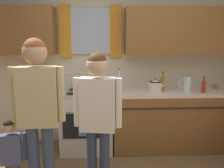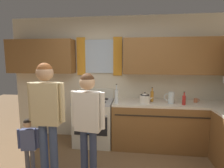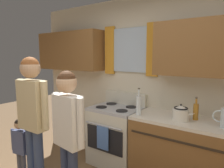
{
  "view_description": "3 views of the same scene",
  "coord_description": "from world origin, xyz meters",
  "px_view_note": "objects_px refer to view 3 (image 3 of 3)",
  "views": [
    {
      "loc": [
        -0.21,
        -1.86,
        1.67
      ],
      "look_at": [
        -0.08,
        0.93,
        1.13
      ],
      "focal_mm": 37.52,
      "sensor_mm": 36.0,
      "label": 1
    },
    {
      "loc": [
        0.36,
        -1.89,
        1.73
      ],
      "look_at": [
        0.01,
        0.91,
        1.33
      ],
      "focal_mm": 28.55,
      "sensor_mm": 36.0,
      "label": 2
    },
    {
      "loc": [
        1.27,
        -1.0,
        1.68
      ],
      "look_at": [
        -0.15,
        1.02,
        1.35
      ],
      "focal_mm": 32.45,
      "sensor_mm": 36.0,
      "label": 3
    }
  ],
  "objects_px": {
    "adult_in_plaid": "(68,126)",
    "small_child": "(20,144)",
    "adult_holding_child": "(33,110)",
    "stove_oven": "(116,134)",
    "bottle_tall_clear": "(139,105)",
    "bottle_oil_amber": "(196,111)",
    "stovetop_kettle": "(181,113)"
  },
  "relations": [
    {
      "from": "adult_holding_child",
      "to": "adult_in_plaid",
      "type": "xyz_separation_m",
      "value": [
        0.58,
        0.02,
        -0.09
      ]
    },
    {
      "from": "bottle_tall_clear",
      "to": "adult_in_plaid",
      "type": "height_order",
      "value": "adult_in_plaid"
    },
    {
      "from": "stove_oven",
      "to": "bottle_tall_clear",
      "type": "height_order",
      "value": "bottle_tall_clear"
    },
    {
      "from": "bottle_tall_clear",
      "to": "adult_holding_child",
      "type": "relative_size",
      "value": 0.22
    },
    {
      "from": "bottle_oil_amber",
      "to": "stovetop_kettle",
      "type": "relative_size",
      "value": 1.04
    },
    {
      "from": "bottle_oil_amber",
      "to": "small_child",
      "type": "relative_size",
      "value": 0.32
    },
    {
      "from": "stove_oven",
      "to": "bottle_oil_amber",
      "type": "height_order",
      "value": "bottle_oil_amber"
    },
    {
      "from": "stovetop_kettle",
      "to": "small_child",
      "type": "relative_size",
      "value": 0.3
    },
    {
      "from": "small_child",
      "to": "adult_holding_child",
      "type": "bearing_deg",
      "value": 2.29
    },
    {
      "from": "bottle_tall_clear",
      "to": "adult_holding_child",
      "type": "distance_m",
      "value": 1.34
    },
    {
      "from": "small_child",
      "to": "adult_in_plaid",
      "type": "bearing_deg",
      "value": 2.15
    },
    {
      "from": "adult_holding_child",
      "to": "adult_in_plaid",
      "type": "distance_m",
      "value": 0.58
    },
    {
      "from": "stovetop_kettle",
      "to": "adult_holding_child",
      "type": "bearing_deg",
      "value": -141.67
    },
    {
      "from": "bottle_tall_clear",
      "to": "stovetop_kettle",
      "type": "bearing_deg",
      "value": 9.34
    },
    {
      "from": "stove_oven",
      "to": "bottle_oil_amber",
      "type": "relative_size",
      "value": 3.85
    },
    {
      "from": "stove_oven",
      "to": "small_child",
      "type": "xyz_separation_m",
      "value": [
        -0.68,
        -1.2,
        0.09
      ]
    },
    {
      "from": "bottle_oil_amber",
      "to": "stovetop_kettle",
      "type": "xyz_separation_m",
      "value": [
        -0.14,
        -0.13,
        -0.01
      ]
    },
    {
      "from": "adult_in_plaid",
      "to": "small_child",
      "type": "bearing_deg",
      "value": -177.85
    },
    {
      "from": "bottle_tall_clear",
      "to": "small_child",
      "type": "distance_m",
      "value": 1.62
    },
    {
      "from": "bottle_tall_clear",
      "to": "small_child",
      "type": "xyz_separation_m",
      "value": [
        -1.16,
        -1.03,
        -0.48
      ]
    },
    {
      "from": "bottle_oil_amber",
      "to": "adult_holding_child",
      "type": "distance_m",
      "value": 1.98
    },
    {
      "from": "bottle_tall_clear",
      "to": "adult_in_plaid",
      "type": "bearing_deg",
      "value": -106.19
    },
    {
      "from": "bottle_oil_amber",
      "to": "adult_in_plaid",
      "type": "bearing_deg",
      "value": -128.55
    },
    {
      "from": "stovetop_kettle",
      "to": "small_child",
      "type": "distance_m",
      "value": 2.08
    },
    {
      "from": "bottle_oil_amber",
      "to": "adult_holding_child",
      "type": "xyz_separation_m",
      "value": [
        -1.55,
        -1.24,
        0.05
      ]
    },
    {
      "from": "bottle_tall_clear",
      "to": "bottle_oil_amber",
      "type": "distance_m",
      "value": 0.71
    },
    {
      "from": "stove_oven",
      "to": "bottle_tall_clear",
      "type": "distance_m",
      "value": 0.76
    },
    {
      "from": "small_child",
      "to": "bottle_tall_clear",
      "type": "bearing_deg",
      "value": 41.72
    },
    {
      "from": "bottle_tall_clear",
      "to": "adult_holding_child",
      "type": "bearing_deg",
      "value": -130.34
    },
    {
      "from": "adult_in_plaid",
      "to": "small_child",
      "type": "height_order",
      "value": "adult_in_plaid"
    },
    {
      "from": "small_child",
      "to": "stovetop_kettle",
      "type": "bearing_deg",
      "value": 33.49
    },
    {
      "from": "stovetop_kettle",
      "to": "small_child",
      "type": "bearing_deg",
      "value": -146.51
    }
  ]
}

